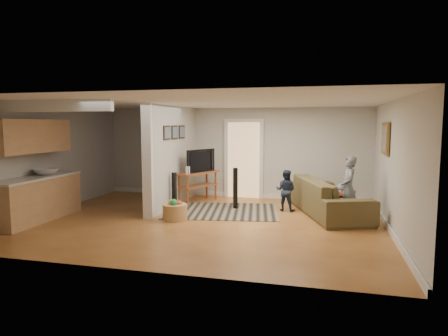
{
  "coord_description": "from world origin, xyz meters",
  "views": [
    {
      "loc": [
        2.48,
        -7.95,
        2.05
      ],
      "look_at": [
        0.36,
        0.42,
        1.1
      ],
      "focal_mm": 32.0,
      "sensor_mm": 36.0,
      "label": 1
    }
  ],
  "objects_px": {
    "toddler": "(285,211)",
    "tv_console": "(198,174)",
    "speaker_right": "(235,188)",
    "sofa": "(328,214)",
    "speaker_left": "(174,191)",
    "toy_basket": "(175,211)",
    "child": "(347,220)",
    "coffee_table": "(330,194)"
  },
  "relations": [
    {
      "from": "toddler",
      "to": "tv_console",
      "type": "bearing_deg",
      "value": -1.58
    },
    {
      "from": "tv_console",
      "to": "speaker_right",
      "type": "height_order",
      "value": "tv_console"
    },
    {
      "from": "sofa",
      "to": "coffee_table",
      "type": "height_order",
      "value": "coffee_table"
    },
    {
      "from": "toy_basket",
      "to": "child",
      "type": "xyz_separation_m",
      "value": [
        3.6,
        0.94,
        -0.19
      ]
    },
    {
      "from": "speaker_left",
      "to": "toddler",
      "type": "height_order",
      "value": "speaker_left"
    },
    {
      "from": "child",
      "to": "toddler",
      "type": "bearing_deg",
      "value": -117.34
    },
    {
      "from": "sofa",
      "to": "child",
      "type": "relative_size",
      "value": 2.02
    },
    {
      "from": "toy_basket",
      "to": "toddler",
      "type": "xyz_separation_m",
      "value": [
        2.21,
        1.51,
        -0.19
      ]
    },
    {
      "from": "coffee_table",
      "to": "speaker_right",
      "type": "relative_size",
      "value": 1.29
    },
    {
      "from": "sofa",
      "to": "speaker_left",
      "type": "bearing_deg",
      "value": 76.8
    },
    {
      "from": "coffee_table",
      "to": "toy_basket",
      "type": "distance_m",
      "value": 3.83
    },
    {
      "from": "speaker_right",
      "to": "toddler",
      "type": "distance_m",
      "value": 1.31
    },
    {
      "from": "coffee_table",
      "to": "speaker_right",
      "type": "xyz_separation_m",
      "value": [
        -2.23,
        -0.58,
        0.15
      ]
    },
    {
      "from": "child",
      "to": "speaker_left",
      "type": "bearing_deg",
      "value": -95.8
    },
    {
      "from": "child",
      "to": "tv_console",
      "type": "bearing_deg",
      "value": -111.2
    },
    {
      "from": "tv_console",
      "to": "sofa",
      "type": "bearing_deg",
      "value": 13.06
    },
    {
      "from": "toddler",
      "to": "child",
      "type": "bearing_deg",
      "value": 168.45
    },
    {
      "from": "toy_basket",
      "to": "speaker_right",
      "type": "bearing_deg",
      "value": 55.64
    },
    {
      "from": "tv_console",
      "to": "toy_basket",
      "type": "height_order",
      "value": "tv_console"
    },
    {
      "from": "toy_basket",
      "to": "toddler",
      "type": "relative_size",
      "value": 0.54
    },
    {
      "from": "child",
      "to": "toddler",
      "type": "relative_size",
      "value": 1.4
    },
    {
      "from": "toddler",
      "to": "coffee_table",
      "type": "bearing_deg",
      "value": -141.65
    },
    {
      "from": "speaker_left",
      "to": "child",
      "type": "xyz_separation_m",
      "value": [
        4.0,
        -0.06,
        -0.45
      ]
    },
    {
      "from": "sofa",
      "to": "toddler",
      "type": "xyz_separation_m",
      "value": [
        -0.99,
        0.14,
        0.0
      ]
    },
    {
      "from": "speaker_left",
      "to": "toddler",
      "type": "relative_size",
      "value": 0.92
    },
    {
      "from": "coffee_table",
      "to": "child",
      "type": "relative_size",
      "value": 0.94
    },
    {
      "from": "toddler",
      "to": "speaker_right",
      "type": "bearing_deg",
      "value": 13.06
    },
    {
      "from": "tv_console",
      "to": "toy_basket",
      "type": "relative_size",
      "value": 2.59
    },
    {
      "from": "coffee_table",
      "to": "toy_basket",
      "type": "relative_size",
      "value": 2.45
    },
    {
      "from": "sofa",
      "to": "tv_console",
      "type": "relative_size",
      "value": 2.03
    },
    {
      "from": "toy_basket",
      "to": "child",
      "type": "relative_size",
      "value": 0.38
    },
    {
      "from": "coffee_table",
      "to": "speaker_left",
      "type": "relative_size",
      "value": 1.43
    },
    {
      "from": "tv_console",
      "to": "child",
      "type": "xyz_separation_m",
      "value": [
        3.74,
        -1.09,
        -0.73
      ]
    },
    {
      "from": "tv_console",
      "to": "toy_basket",
      "type": "bearing_deg",
      "value": -61.93
    },
    {
      "from": "sofa",
      "to": "coffee_table",
      "type": "bearing_deg",
      "value": -21.84
    },
    {
      "from": "coffee_table",
      "to": "speaker_left",
      "type": "distance_m",
      "value": 3.78
    },
    {
      "from": "sofa",
      "to": "toddler",
      "type": "bearing_deg",
      "value": 62.99
    },
    {
      "from": "sofa",
      "to": "child",
      "type": "bearing_deg",
      "value": -156.61
    },
    {
      "from": "toy_basket",
      "to": "coffee_table",
      "type": "bearing_deg",
      "value": 32.28
    },
    {
      "from": "toy_basket",
      "to": "toddler",
      "type": "bearing_deg",
      "value": 34.31
    },
    {
      "from": "tv_console",
      "to": "speaker_left",
      "type": "relative_size",
      "value": 1.51
    },
    {
      "from": "sofa",
      "to": "coffee_table",
      "type": "distance_m",
      "value": 0.76
    }
  ]
}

